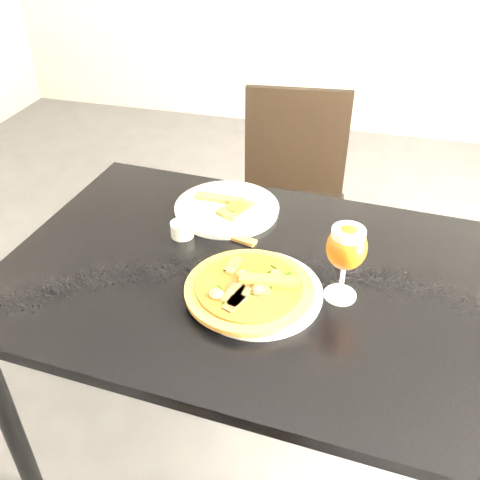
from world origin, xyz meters
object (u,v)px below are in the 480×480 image
(chair_far, at_px, (291,201))
(dining_table, at_px, (254,300))
(pizza, at_px, (250,288))
(beer_glass, at_px, (347,248))

(chair_far, bearing_deg, dining_table, -92.91)
(pizza, height_order, beer_glass, beer_glass)
(pizza, distance_m, beer_glass, 0.23)
(chair_far, xyz_separation_m, pizza, (0.05, -0.87, 0.29))
(chair_far, relative_size, beer_glass, 4.82)
(dining_table, height_order, beer_glass, beer_glass)
(dining_table, height_order, pizza, pizza)
(dining_table, distance_m, chair_far, 0.80)
(dining_table, distance_m, pizza, 0.15)
(dining_table, bearing_deg, pizza, -80.49)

